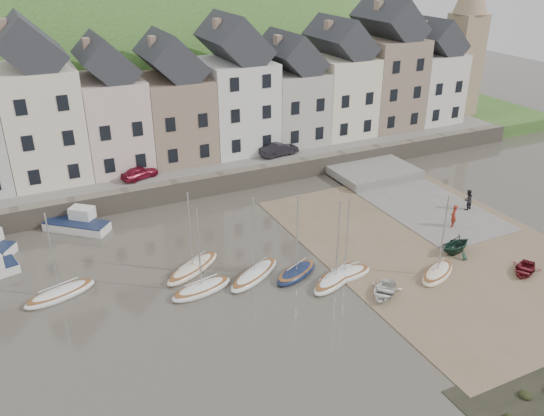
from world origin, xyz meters
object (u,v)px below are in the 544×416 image
rowboat_white (384,291)px  car_right (279,149)px  sailboat_0 (60,294)px  car_left (140,173)px  rowboat_red (524,269)px  person_dark (468,200)px  rowboat_green (456,244)px  person_red (454,216)px

rowboat_white → car_right: car_right is taller
sailboat_0 → car_left: bearing=57.8°
rowboat_white → rowboat_red: 10.64m
person_dark → car_right: (-10.37, 15.58, 1.23)m
person_dark → sailboat_0: bearing=-15.0°
rowboat_green → car_right: 21.36m
rowboat_red → person_dark: bearing=129.2°
sailboat_0 → car_left: 16.65m
person_red → rowboat_green: bearing=11.3°
rowboat_white → rowboat_red: size_ratio=1.07×
sailboat_0 → rowboat_red: size_ratio=2.34×
rowboat_white → person_red: 12.16m
rowboat_white → rowboat_green: (8.06, 2.22, 0.44)m
rowboat_green → car_right: car_right is taller
rowboat_red → car_right: 26.06m
rowboat_green → sailboat_0: bearing=-113.6°
rowboat_green → car_right: (-4.25, 20.88, 1.46)m
person_dark → car_left: 29.03m
rowboat_white → rowboat_red: bearing=37.5°
sailboat_0 → person_red: bearing=-6.8°
person_red → person_dark: bearing=171.0°
rowboat_white → rowboat_green: size_ratio=1.03×
rowboat_white → car_left: 25.36m
sailboat_0 → car_right: bearing=31.4°
person_red → person_dark: (3.38, 1.97, -0.04)m
rowboat_white → person_dark: (14.17, 7.52, 0.66)m
person_red → car_right: 18.93m
sailboat_0 → rowboat_red: sailboat_0 is taller
rowboat_white → person_dark: size_ratio=1.60×
rowboat_white → car_right: 23.49m
sailboat_0 → rowboat_red: bearing=-20.6°
car_right → car_left: bearing=83.0°
person_red → car_right: car_right is taller
person_red → person_dark: 3.91m
rowboat_green → car_left: bearing=-148.1°
sailboat_0 → rowboat_red: (29.55, -11.13, 0.08)m
person_dark → car_left: car_left is taller
sailboat_0 → rowboat_white: bearing=-25.5°
rowboat_white → rowboat_red: (10.45, -2.03, -0.02)m
rowboat_white → rowboat_red: rowboat_white is taller
rowboat_red → person_dark: size_ratio=1.49×
person_red → car_right: (-6.99, 17.55, 1.19)m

